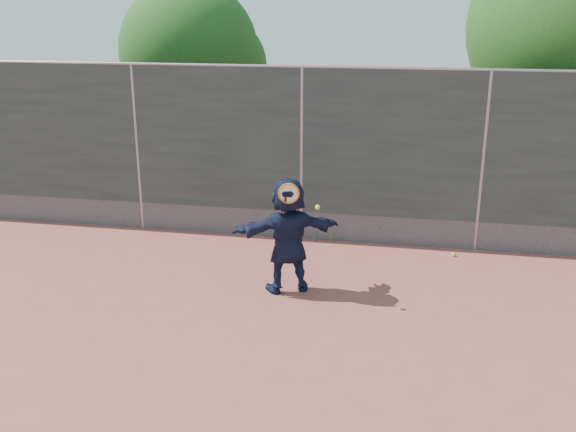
# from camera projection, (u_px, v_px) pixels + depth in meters

# --- Properties ---
(ground) EXTENTS (80.00, 80.00, 0.00)m
(ground) POSITION_uv_depth(u_px,v_px,m) (254.00, 330.00, 8.19)
(ground) COLOR #9E4C42
(ground) RESTS_ON ground
(player) EXTENTS (1.64, 1.10, 1.69)m
(player) POSITION_uv_depth(u_px,v_px,m) (288.00, 235.00, 9.11)
(player) COLOR #131B36
(player) RESTS_ON ground
(ball_ground) EXTENTS (0.07, 0.07, 0.07)m
(ball_ground) POSITION_uv_depth(u_px,v_px,m) (453.00, 254.00, 10.62)
(ball_ground) COLOR #D6EB34
(ball_ground) RESTS_ON ground
(fence) EXTENTS (20.00, 0.06, 3.03)m
(fence) POSITION_uv_depth(u_px,v_px,m) (302.00, 151.00, 10.96)
(fence) COLOR #38423D
(fence) RESTS_ON ground
(swing_action) EXTENTS (0.59, 0.20, 0.51)m
(swing_action) POSITION_uv_depth(u_px,v_px,m) (291.00, 196.00, 8.71)
(swing_action) COLOR orange
(swing_action) RESTS_ON ground
(tree_left) EXTENTS (3.15, 3.00, 4.53)m
(tree_left) POSITION_uv_depth(u_px,v_px,m) (197.00, 55.00, 13.91)
(tree_left) COLOR #382314
(tree_left) RESTS_ON ground
(weed_clump) EXTENTS (0.68, 0.07, 0.30)m
(weed_clump) POSITION_uv_depth(u_px,v_px,m) (316.00, 234.00, 11.25)
(weed_clump) COLOR #387226
(weed_clump) RESTS_ON ground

